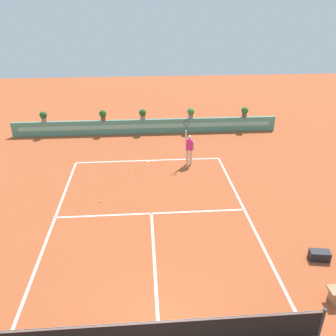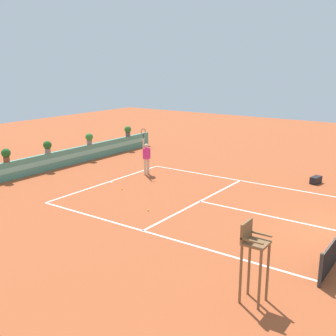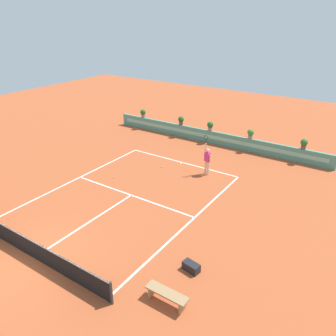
{
  "view_description": "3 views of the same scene",
  "coord_description": "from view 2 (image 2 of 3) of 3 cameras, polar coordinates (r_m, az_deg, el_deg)",
  "views": [
    {
      "loc": [
        -0.25,
        -6.23,
        8.39
      ],
      "look_at": [
        0.91,
        8.79,
        1.0
      ],
      "focal_mm": 37.0,
      "sensor_mm": 36.0,
      "label": 1
    },
    {
      "loc": [
        -15.08,
        -2.42,
        5.93
      ],
      "look_at": [
        0.91,
        8.79,
        1.0
      ],
      "focal_mm": 43.92,
      "sensor_mm": 36.0,
      "label": 2
    },
    {
      "loc": [
        10.88,
        -6.15,
        9.3
      ],
      "look_at": [
        0.91,
        8.79,
        1.0
      ],
      "focal_mm": 35.8,
      "sensor_mm": 36.0,
      "label": 3
    }
  ],
  "objects": [
    {
      "name": "ground_plane",
      "position": [
        18.26,
        5.57,
        -4.85
      ],
      "size": [
        60.0,
        60.0,
        0.0
      ],
      "primitive_type": "plane",
      "color": "#A84C28"
    },
    {
      "name": "court_lines",
      "position": [
        18.6,
        3.64,
        -4.44
      ],
      "size": [
        8.32,
        11.94,
        0.01
      ],
      "color": "white",
      "rests_on": "ground"
    },
    {
      "name": "back_wall_barrier",
      "position": [
        24.71,
        -15.83,
        0.93
      ],
      "size": [
        18.0,
        0.21,
        1.0
      ],
      "color": "#4C8E7A",
      "rests_on": "ground"
    },
    {
      "name": "umpire_chair",
      "position": [
        10.73,
        11.71,
        -11.46
      ],
      "size": [
        0.6,
        0.6,
        2.14
      ],
      "color": "brown",
      "rests_on": "ground"
    },
    {
      "name": "gear_bag",
      "position": [
        22.39,
        19.83,
        -1.57
      ],
      "size": [
        0.75,
        0.47,
        0.36
      ],
      "primitive_type": "cube",
      "rotation": [
        0.0,
        0.0,
        -0.17
      ],
      "color": "black",
      "rests_on": "ground"
    },
    {
      "name": "tennis_player",
      "position": [
        22.57,
        -3.0,
        1.67
      ],
      "size": [
        0.6,
        0.31,
        2.58
      ],
      "color": "beige",
      "rests_on": "ground"
    },
    {
      "name": "tennis_ball_near_baseline",
      "position": [
        17.21,
        -2.78,
        -5.88
      ],
      "size": [
        0.07,
        0.07,
        0.07
      ],
      "primitive_type": "sphere",
      "color": "#CCE033",
      "rests_on": "ground"
    },
    {
      "name": "tennis_ball_mid_court",
      "position": [
        20.17,
        -6.43,
        -2.91
      ],
      "size": [
        0.07,
        0.07,
        0.07
      ],
      "primitive_type": "sphere",
      "color": "#CCE033",
      "rests_on": "ground"
    },
    {
      "name": "potted_plant_centre",
      "position": [
        24.39,
        -16.39,
        2.92
      ],
      "size": [
        0.48,
        0.48,
        0.72
      ],
      "color": "gray",
      "rests_on": "back_wall_barrier"
    },
    {
      "name": "potted_plant_far_right",
      "position": [
        29.2,
        -5.6,
        5.21
      ],
      "size": [
        0.48,
        0.48,
        0.72
      ],
      "color": "#514C47",
      "rests_on": "back_wall_barrier"
    },
    {
      "name": "potted_plant_left",
      "position": [
        22.87,
        -21.56,
        1.78
      ],
      "size": [
        0.48,
        0.48,
        0.72
      ],
      "color": "brown",
      "rests_on": "back_wall_barrier"
    },
    {
      "name": "potted_plant_right",
      "position": [
        26.51,
        -10.88,
        4.11
      ],
      "size": [
        0.48,
        0.48,
        0.72
      ],
      "color": "gray",
      "rests_on": "back_wall_barrier"
    }
  ]
}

